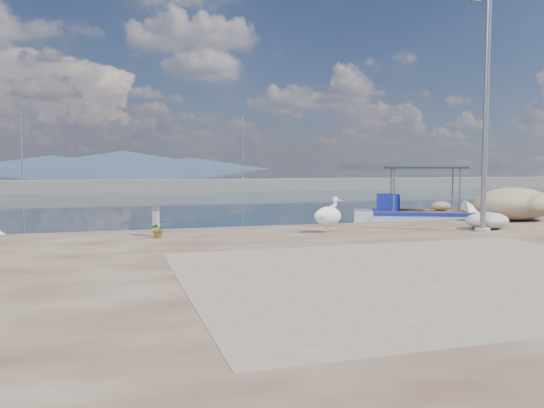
{
  "coord_description": "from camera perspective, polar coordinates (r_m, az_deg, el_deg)",
  "views": [
    {
      "loc": [
        -4.54,
        -11.11,
        2.39
      ],
      "look_at": [
        0.0,
        3.8,
        1.3
      ],
      "focal_mm": 35.0,
      "sensor_mm": 36.0,
      "label": 1
    }
  ],
  "objects": [
    {
      "name": "quay_patch",
      "position": [
        10.0,
        17.22,
        -7.05
      ],
      "size": [
        9.0,
        7.0,
        0.01
      ],
      "primitive_type": "cube",
      "color": "gray",
      "rests_on": "quay"
    },
    {
      "name": "pelican",
      "position": [
        15.41,
        6.09,
        -1.25
      ],
      "size": [
        1.08,
        0.71,
        1.03
      ],
      "rotation": [
        0.0,
        0.0,
        0.33
      ],
      "color": "tan",
      "rests_on": "quay"
    },
    {
      "name": "potted_plant",
      "position": [
        14.44,
        -12.12,
        -2.68
      ],
      "size": [
        0.52,
        0.49,
        0.46
      ],
      "primitive_type": "imported",
      "rotation": [
        0.0,
        0.0,
        0.4
      ],
      "color": "#33722D",
      "rests_on": "quay"
    },
    {
      "name": "mountains",
      "position": [
        661.21,
        -16.21,
        4.46
      ],
      "size": [
        370.0,
        280.0,
        22.0
      ],
      "color": "#28384C",
      "rests_on": "ground"
    },
    {
      "name": "quay",
      "position": [
        7.16,
        24.23,
        -13.75
      ],
      "size": [
        44.0,
        22.0,
        0.5
      ],
      "primitive_type": "cube",
      "color": "#46271E",
      "rests_on": "ground"
    },
    {
      "name": "boat_right",
      "position": [
        22.95,
        15.82,
        -1.58
      ],
      "size": [
        6.09,
        4.21,
        2.81
      ],
      "rotation": [
        0.0,
        0.0,
        -0.44
      ],
      "color": "white",
      "rests_on": "ground"
    },
    {
      "name": "ground",
      "position": [
        12.23,
        5.23,
        -7.28
      ],
      "size": [
        1400.0,
        1400.0,
        0.0
      ],
      "primitive_type": "plane",
      "color": "#162635",
      "rests_on": "ground"
    },
    {
      "name": "net_pile_c",
      "position": [
        20.66,
        24.54,
        0.0
      ],
      "size": [
        2.95,
        2.11,
        1.16
      ],
      "primitive_type": "ellipsoid",
      "color": "tan",
      "rests_on": "quay"
    },
    {
      "name": "breakwater",
      "position": [
        51.34,
        -11.86,
        1.92
      ],
      "size": [
        120.0,
        2.2,
        7.5
      ],
      "color": "gray",
      "rests_on": "ground"
    },
    {
      "name": "lamp_post",
      "position": [
        16.74,
        21.95,
        8.54
      ],
      "size": [
        0.44,
        0.96,
        7.0
      ],
      "color": "gray",
      "rests_on": "quay"
    },
    {
      "name": "net_pile_d",
      "position": [
        17.45,
        22.12,
        -1.66
      ],
      "size": [
        1.38,
        1.03,
        0.52
      ],
      "primitive_type": "ellipsoid",
      "color": "beige",
      "rests_on": "quay"
    },
    {
      "name": "bollard_near",
      "position": [
        14.93,
        -12.38,
        -1.71
      ],
      "size": [
        0.26,
        0.26,
        0.79
      ],
      "color": "gray",
      "rests_on": "quay"
    }
  ]
}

